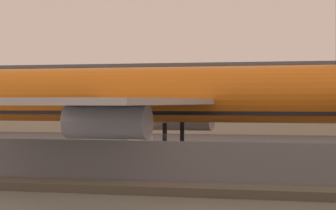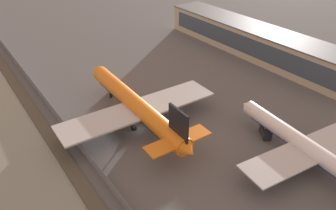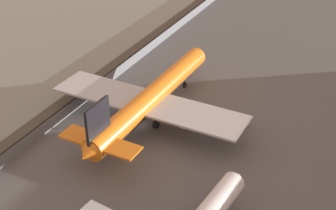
% 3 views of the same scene
% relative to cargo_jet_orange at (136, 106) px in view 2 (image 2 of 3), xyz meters
% --- Properties ---
extents(ground_plane, '(500.00, 500.00, 0.00)m').
position_rel_cargo_jet_orange_xyz_m(ground_plane, '(3.16, -1.69, -5.54)').
color(ground_plane, '#565659').
extents(shoreline_seawall, '(320.00, 3.00, 0.50)m').
position_rel_cargo_jet_orange_xyz_m(shoreline_seawall, '(3.16, -22.19, -5.29)').
color(shoreline_seawall, '#474238').
rests_on(shoreline_seawall, ground).
extents(perimeter_fence, '(280.00, 0.10, 2.70)m').
position_rel_cargo_jet_orange_xyz_m(perimeter_fence, '(3.16, -17.69, -4.19)').
color(perimeter_fence, slate).
rests_on(perimeter_fence, ground).
extents(cargo_jet_orange, '(51.78, 44.45, 14.51)m').
position_rel_cargo_jet_orange_xyz_m(cargo_jet_orange, '(0.00, 0.00, 0.00)').
color(cargo_jet_orange, orange).
rests_on(cargo_jet_orange, ground).
extents(passenger_jet_white, '(41.96, 36.39, 11.88)m').
position_rel_cargo_jet_orange_xyz_m(passenger_jet_white, '(36.48, 23.35, -1.00)').
color(passenger_jet_white, white).
rests_on(passenger_jet_white, ground).
extents(baggage_tug, '(1.97, 3.37, 1.80)m').
position_rel_cargo_jet_orange_xyz_m(baggage_tug, '(-6.86, 18.74, -4.73)').
color(baggage_tug, white).
rests_on(baggage_tug, ground).
extents(ops_van, '(5.41, 4.82, 2.48)m').
position_rel_cargo_jet_orange_xyz_m(ops_van, '(24.62, 24.39, -4.26)').
color(ops_van, '#1E2328').
rests_on(ops_van, ground).
extents(terminal_building, '(91.42, 14.92, 11.28)m').
position_rel_cargo_jet_orange_xyz_m(terminal_building, '(-14.12, 63.78, 0.11)').
color(terminal_building, '#BCB299').
rests_on(terminal_building, ground).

